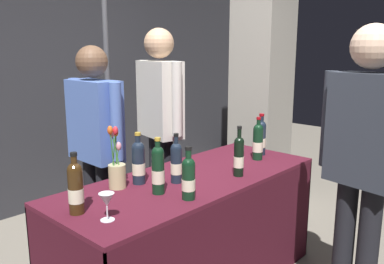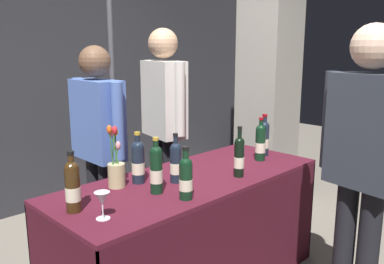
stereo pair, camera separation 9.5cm
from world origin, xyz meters
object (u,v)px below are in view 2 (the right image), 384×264
object	(u,v)px
flower_vase	(116,169)
booth_signpost	(112,75)
tasting_table	(192,212)
vendor_presenter	(98,136)
featured_wine_bottle	(138,161)
display_bottle_0	(264,138)
taster_foreground_right	(364,154)
concrete_pillar	(270,38)
wine_glass_near_vendor	(102,199)

from	to	relation	value
flower_vase	booth_signpost	bearing A→B (deg)	56.23
tasting_table	vendor_presenter	distance (m)	0.90
featured_wine_bottle	booth_signpost	distance (m)	1.21
display_bottle_0	vendor_presenter	distance (m)	1.26
taster_foreground_right	booth_signpost	bearing A→B (deg)	15.11
concrete_pillar	wine_glass_near_vendor	distance (m)	2.83
featured_wine_bottle	display_bottle_0	size ratio (longest dim) A/B	0.99
flower_vase	display_bottle_0	bearing A→B (deg)	-9.69
featured_wine_bottle	booth_signpost	xyz separation A→B (m)	(0.50, 1.00, 0.46)
taster_foreground_right	booth_signpost	size ratio (longest dim) A/B	0.76
flower_vase	taster_foreground_right	xyz separation A→B (m)	(0.86, -1.12, 0.14)
tasting_table	taster_foreground_right	size ratio (longest dim) A/B	1.08
concrete_pillar	featured_wine_bottle	xyz separation A→B (m)	(-2.12, -0.51, -0.79)
flower_vase	booth_signpost	xyz separation A→B (m)	(0.64, 0.96, 0.48)
wine_glass_near_vendor	taster_foreground_right	bearing A→B (deg)	-33.66
display_bottle_0	flower_vase	xyz separation A→B (m)	(-1.23, 0.21, -0.03)
taster_foreground_right	featured_wine_bottle	bearing A→B (deg)	42.64
flower_vase	taster_foreground_right	distance (m)	1.42
taster_foreground_right	display_bottle_0	bearing A→B (deg)	-12.87
display_bottle_0	taster_foreground_right	xyz separation A→B (m)	(-0.37, -0.91, 0.11)
featured_wine_bottle	flower_vase	size ratio (longest dim) A/B	0.84
tasting_table	display_bottle_0	size ratio (longest dim) A/B	5.79
display_bottle_0	wine_glass_near_vendor	world-z (taller)	display_bottle_0
concrete_pillar	tasting_table	size ratio (longest dim) A/B	1.82
tasting_table	display_bottle_0	world-z (taller)	display_bottle_0
display_bottle_0	wine_glass_near_vendor	distance (m)	1.55
wine_glass_near_vendor	booth_signpost	bearing A→B (deg)	53.65
concrete_pillar	wine_glass_near_vendor	world-z (taller)	concrete_pillar
booth_signpost	wine_glass_near_vendor	bearing A→B (deg)	-126.35
flower_vase	taster_foreground_right	bearing A→B (deg)	-52.69
concrete_pillar	flower_vase	world-z (taller)	concrete_pillar
tasting_table	wine_glass_near_vendor	size ratio (longest dim) A/B	13.60
tasting_table	vendor_presenter	xyz separation A→B (m)	(-0.22, 0.76, 0.43)
concrete_pillar	vendor_presenter	distance (m)	2.16
display_bottle_0	booth_signpost	distance (m)	1.38
tasting_table	featured_wine_bottle	size ratio (longest dim) A/B	5.84
concrete_pillar	tasting_table	world-z (taller)	concrete_pillar
concrete_pillar	booth_signpost	size ratio (longest dim) A/B	1.50
featured_wine_bottle	taster_foreground_right	world-z (taller)	taster_foreground_right
concrete_pillar	display_bottle_0	bearing A→B (deg)	-146.50
wine_glass_near_vendor	vendor_presenter	world-z (taller)	vendor_presenter
featured_wine_bottle	wine_glass_near_vendor	size ratio (longest dim) A/B	2.33
vendor_presenter	taster_foreground_right	bearing A→B (deg)	21.41
wine_glass_near_vendor	featured_wine_bottle	bearing A→B (deg)	33.95
concrete_pillar	flower_vase	bearing A→B (deg)	-168.15
concrete_pillar	taster_foreground_right	world-z (taller)	concrete_pillar
wine_glass_near_vendor	vendor_presenter	bearing A→B (deg)	58.63
taster_foreground_right	wine_glass_near_vendor	bearing A→B (deg)	65.55
concrete_pillar	taster_foreground_right	size ratio (longest dim) A/B	1.97
wine_glass_near_vendor	display_bottle_0	bearing A→B (deg)	4.93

